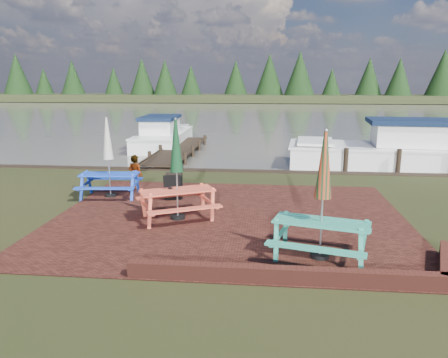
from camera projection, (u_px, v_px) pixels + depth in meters
name	position (u px, v px, depth m)	size (l,w,h in m)	color
ground	(226.00, 231.00, 10.31)	(120.00, 120.00, 0.00)	black
paving	(229.00, 218.00, 11.27)	(9.00, 7.50, 0.02)	#331510
brick_wall	(333.00, 273.00, 7.71)	(6.21, 1.79, 0.30)	#4C1E16
water	(260.00, 114.00, 46.20)	(120.00, 60.00, 0.02)	#4E4B42
far_treeline	(264.00, 82.00, 73.61)	(120.00, 10.00, 8.10)	black
picnic_table_teal	(322.00, 215.00, 8.53)	(2.22, 2.07, 2.56)	teal
picnic_table_red	(177.00, 185.00, 10.99)	(2.39, 2.30, 2.56)	#DF5339
picnic_table_blue	(109.00, 170.00, 13.15)	(1.87, 1.69, 2.40)	blue
chalkboard	(173.00, 187.00, 12.87)	(0.52, 0.53, 0.81)	black
jetty	(178.00, 150.00, 21.57)	(1.76, 9.08, 1.00)	black
boat_jetty	(163.00, 137.00, 24.52)	(2.49, 6.82, 1.96)	white
boat_near	(396.00, 153.00, 18.49)	(8.73, 3.65, 2.30)	white
person	(135.00, 155.00, 16.01)	(0.58, 0.38, 1.59)	gray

